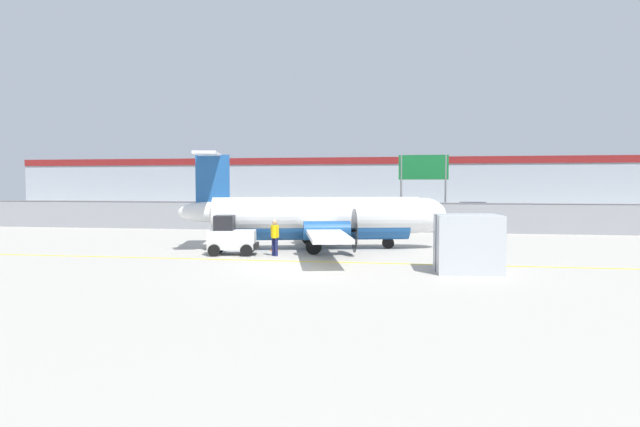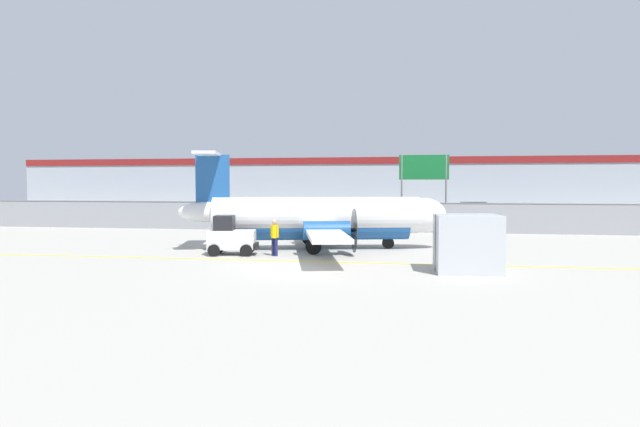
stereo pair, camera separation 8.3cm
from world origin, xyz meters
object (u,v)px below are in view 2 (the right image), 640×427
at_px(parked_car_1, 275,213).
at_px(traffic_cone_near_left, 274,244).
at_px(commuter_airplane, 321,218).
at_px(parked_car_2, 333,214).
at_px(parked_car_0, 221,209).
at_px(traffic_cone_near_right, 210,242).
at_px(ground_crew_worker, 275,236).
at_px(cargo_container, 467,243).
at_px(traffic_cone_far_left, 230,237).
at_px(parked_car_3, 394,211).
at_px(highway_sign, 424,174).
at_px(baggage_tug, 231,237).
at_px(parked_car_5, 521,212).
at_px(parked_car_4, 472,210).

bearing_deg(parked_car_1, traffic_cone_near_left, -77.03).
relative_size(commuter_airplane, parked_car_1, 3.75).
bearing_deg(parked_car_2, parked_car_0, -36.69).
xyz_separation_m(commuter_airplane, traffic_cone_near_right, (-5.92, -0.27, -1.29)).
relative_size(ground_crew_worker, cargo_container, 0.67).
distance_m(traffic_cone_near_left, parked_car_1, 20.90).
bearing_deg(traffic_cone_far_left, parked_car_3, 68.99).
bearing_deg(highway_sign, traffic_cone_near_left, -117.46).
bearing_deg(baggage_tug, highway_sign, 51.30).
bearing_deg(highway_sign, parked_car_5, 49.61).
distance_m(commuter_airplane, parked_car_4, 28.32).
height_order(parked_car_2, parked_car_3, same).
relative_size(traffic_cone_near_left, parked_car_5, 0.15).
height_order(cargo_container, traffic_cone_near_left, cargo_container).
distance_m(baggage_tug, parked_car_2, 20.74).
distance_m(cargo_container, parked_car_0, 37.37).
bearing_deg(parked_car_1, traffic_cone_near_right, -86.96).
bearing_deg(commuter_airplane, parked_car_4, 55.58).
xyz_separation_m(parked_car_2, parked_car_3, (4.74, 6.97, 0.00)).
xyz_separation_m(traffic_cone_near_right, parked_car_3, (8.62, 24.84, 0.58)).
xyz_separation_m(baggage_tug, parked_car_5, (17.71, 26.69, 0.04)).
bearing_deg(traffic_cone_near_left, ground_crew_worker, -75.27).
distance_m(commuter_airplane, parked_car_1, 20.67).
bearing_deg(traffic_cone_near_left, parked_car_3, 79.02).
bearing_deg(commuter_airplane, cargo_container, -58.22).
distance_m(traffic_cone_far_left, parked_car_3, 23.69).
xyz_separation_m(traffic_cone_far_left, parked_car_3, (8.49, 22.11, 0.58)).
bearing_deg(parked_car_0, traffic_cone_far_left, 103.75).
xyz_separation_m(parked_car_2, parked_car_4, (11.94, 8.92, 0.00)).
height_order(ground_crew_worker, cargo_container, cargo_container).
relative_size(parked_car_0, parked_car_4, 1.01).
bearing_deg(baggage_tug, commuter_airplane, 28.64).
relative_size(cargo_container, highway_sign, 0.46).
height_order(traffic_cone_near_left, parked_car_4, parked_car_4).
distance_m(commuter_airplane, traffic_cone_near_right, 6.06).
xyz_separation_m(baggage_tug, parked_car_2, (1.81, 20.66, 0.04)).
distance_m(ground_crew_worker, parked_car_4, 31.81).
height_order(commuter_airplane, traffic_cone_far_left, commuter_airplane).
distance_m(parked_car_2, parked_car_5, 17.00).
xyz_separation_m(cargo_container, parked_car_2, (-8.82, 24.22, -0.21)).
relative_size(parked_car_2, parked_car_5, 1.03).
distance_m(baggage_tug, parked_car_4, 32.62).
height_order(parked_car_1, highway_sign, highway_sign).
distance_m(baggage_tug, parked_car_0, 29.27).
relative_size(cargo_container, parked_car_1, 0.60).
bearing_deg(commuter_airplane, traffic_cone_far_left, 143.07).
distance_m(traffic_cone_near_left, traffic_cone_near_right, 3.73).
distance_m(parked_car_4, parked_car_5, 4.90).
xyz_separation_m(parked_car_0, parked_car_2, (12.09, -6.75, 0.00)).
relative_size(commuter_airplane, traffic_cone_near_left, 24.87).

